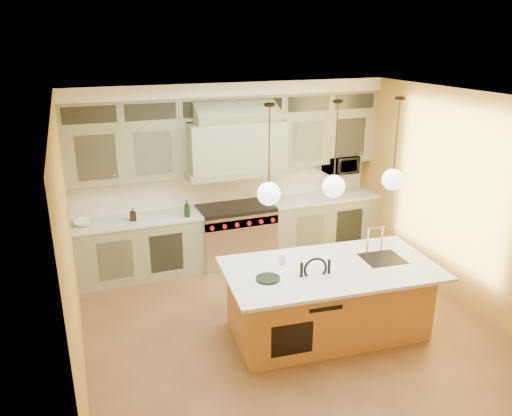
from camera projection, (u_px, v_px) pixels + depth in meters
name	position (u px, v px, depth m)	size (l,w,h in m)	color
floor	(289.00, 327.00, 6.42)	(5.00, 5.00, 0.00)	brown
ceiling	(295.00, 98.00, 5.47)	(5.00, 5.00, 0.00)	white
wall_back	(228.00, 171.00, 8.15)	(5.00, 5.00, 0.00)	#AE852F
wall_front	(430.00, 333.00, 3.73)	(5.00, 5.00, 0.00)	#AE852F
wall_left	(70.00, 252.00, 5.11)	(5.00, 5.00, 0.00)	#AE852F
wall_right	(459.00, 199.00, 6.77)	(5.00, 5.00, 0.00)	#AE852F
back_cabinetry	(233.00, 176.00, 7.93)	(5.00, 0.77, 2.90)	gray
range	(236.00, 233.00, 8.16)	(1.20, 0.74, 0.96)	silver
kitchen_island	(328.00, 298.00, 6.18)	(2.66, 1.56, 1.35)	#AE7A3D
counter_stool	(318.00, 301.00, 5.75)	(0.44, 0.44, 1.14)	black
microwave	(341.00, 164.00, 8.58)	(0.54, 0.37, 0.30)	black
oil_bottle_a	(187.00, 209.00, 7.54)	(0.10, 0.10, 0.26)	black
oil_bottle_b	(133.00, 214.00, 7.40)	(0.09, 0.09, 0.20)	black
fruit_bowl	(85.00, 223.00, 7.24)	(0.31, 0.31, 0.08)	white
cup	(282.00, 260.00, 6.06)	(0.10, 0.10, 0.09)	silver
pendant_left	(269.00, 191.00, 5.43)	(0.26, 0.26, 1.11)	#2D2319
pendant_center	(334.00, 184.00, 5.69)	(0.26, 0.26, 1.11)	#2D2319
pendant_right	(393.00, 177.00, 5.96)	(0.26, 0.26, 1.11)	#2D2319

